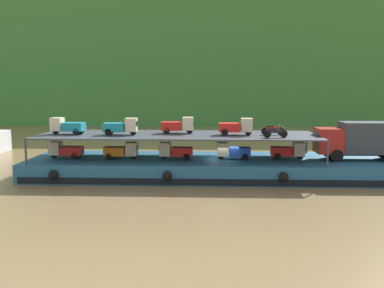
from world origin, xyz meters
TOP-DOWN VIEW (x-y plane):
  - ground_plane at (0.00, 0.00)m, footprint 400.00×400.00m
  - hillside_far_bank at (0.00, 60.54)m, footprint 123.82×33.22m
  - cargo_barge at (-0.00, -0.03)m, footprint 32.17×8.30m
  - covered_lorry at (11.10, -0.28)m, footprint 7.88×2.36m
  - cargo_rack at (-3.80, 0.00)m, footprint 22.97×6.92m
  - mini_truck_lower_stern at (-13.20, -0.34)m, footprint 2.77×1.24m
  - mini_truck_lower_aft at (-8.42, -0.48)m, footprint 2.75×1.22m
  - mini_truck_lower_mid at (-3.96, -0.48)m, footprint 2.75×1.22m
  - mini_truck_lower_fore at (0.77, -0.28)m, footprint 2.74×1.20m
  - mini_truck_lower_bow at (5.36, 0.07)m, footprint 2.77×1.25m
  - mini_truck_upper_stern at (-13.00, -0.29)m, footprint 2.80×1.30m
  - mini_truck_upper_mid at (-8.41, -0.54)m, footprint 2.77×1.25m
  - mini_truck_upper_fore at (-3.83, 0.79)m, footprint 2.77×1.25m
  - mini_truck_upper_bow at (1.02, -0.29)m, footprint 2.74×1.20m
  - motorcycle_upper_port at (3.91, -2.08)m, footprint 1.90×0.55m
  - motorcycle_upper_centre at (4.00, -0.00)m, footprint 1.90×0.55m

SIDE VIEW (x-z plane):
  - ground_plane at x=0.00m, z-range 0.00..0.00m
  - cargo_barge at x=0.00m, z-range 0.00..1.50m
  - mini_truck_lower_stern at x=-13.20m, z-range 1.50..2.88m
  - mini_truck_lower_aft at x=-8.42m, z-range 1.50..2.88m
  - mini_truck_lower_mid at x=-3.96m, z-range 1.50..2.88m
  - mini_truck_lower_fore at x=0.77m, z-range 1.50..2.88m
  - mini_truck_lower_bow at x=5.36m, z-range 1.50..2.88m
  - covered_lorry at x=11.10m, z-range 1.64..4.74m
  - cargo_rack at x=-3.80m, z-range 2.44..4.44m
  - motorcycle_upper_port at x=3.91m, z-range 3.50..4.37m
  - motorcycle_upper_centre at x=4.00m, z-range 3.50..4.37m
  - mini_truck_upper_stern at x=-13.00m, z-range 3.50..4.88m
  - mini_truck_upper_mid at x=-8.41m, z-range 3.50..4.88m
  - mini_truck_upper_fore at x=-3.83m, z-range 3.50..4.88m
  - mini_truck_upper_bow at x=1.02m, z-range 3.50..4.88m
  - hillside_far_bank at x=0.00m, z-range 1.92..32.28m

